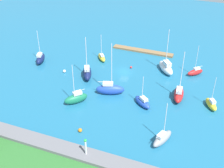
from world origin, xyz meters
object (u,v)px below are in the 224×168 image
object	(u,v)px
sailboat_green_mid_basin	(76,98)
mooring_buoy_white	(64,71)
sailboat_blue_lone_south	(110,89)
sailboat_navy_east_end	(40,58)
pier_dock	(143,51)
sailboat_blue_far_south	(143,102)
sailboat_gray_far_north	(162,138)
mooring_buoy_orange	(80,130)
sailboat_yellow_outer_mooring	(102,57)
sailboat_red_west_end	(195,72)
harbor_beacon	(86,146)
sailboat_navy_near_pier	(87,72)
sailboat_red_center_basin	(179,94)
mooring_buoy_red	(131,67)
sailboat_white_inner_mooring	(166,67)
sailboat_yellow_lone_north	(211,104)

from	to	relation	value
sailboat_green_mid_basin	mooring_buoy_white	world-z (taller)	sailboat_green_mid_basin
sailboat_blue_lone_south	sailboat_navy_east_end	world-z (taller)	sailboat_blue_lone_south
pier_dock	sailboat_blue_far_south	world-z (taller)	sailboat_blue_far_south
sailboat_blue_lone_south	sailboat_gray_far_north	distance (m)	21.00
sailboat_gray_far_north	mooring_buoy_orange	size ratio (longest dim) A/B	11.35
sailboat_yellow_outer_mooring	sailboat_green_mid_basin	bearing A→B (deg)	148.79
pier_dock	sailboat_red_west_end	world-z (taller)	sailboat_red_west_end
harbor_beacon	sailboat_blue_lone_south	world-z (taller)	sailboat_blue_lone_south
sailboat_navy_near_pier	sailboat_navy_east_end	bearing A→B (deg)	54.63
sailboat_navy_near_pier	mooring_buoy_white	xyz separation A→B (m)	(7.24, 0.25, -1.01)
sailboat_red_center_basin	mooring_buoy_white	xyz separation A→B (m)	(33.24, -0.83, -0.89)
sailboat_navy_near_pier	sailboat_red_center_basin	world-z (taller)	sailboat_red_center_basin
harbor_beacon	mooring_buoy_red	xyz separation A→B (m)	(3.42, -37.69, -3.33)
sailboat_green_mid_basin	sailboat_blue_lone_south	bearing A→B (deg)	176.46
pier_dock	mooring_buoy_orange	world-z (taller)	mooring_buoy_orange
sailboat_gray_far_north	sailboat_green_mid_basin	bearing A→B (deg)	95.81
harbor_beacon	sailboat_green_mid_basin	size ratio (longest dim) A/B	0.35
sailboat_white_inner_mooring	sailboat_green_mid_basin	bearing A→B (deg)	107.01
sailboat_gray_far_north	mooring_buoy_red	bearing A→B (deg)	50.61
sailboat_navy_near_pier	sailboat_red_center_basin	xyz separation A→B (m)	(-26.00, 1.08, -0.12)
sailboat_navy_east_end	sailboat_red_center_basin	bearing A→B (deg)	-112.46
mooring_buoy_white	sailboat_navy_east_end	bearing A→B (deg)	-16.52
sailboat_navy_east_end	sailboat_gray_far_north	bearing A→B (deg)	-133.55
mooring_buoy_white	pier_dock	bearing A→B (deg)	-128.74
sailboat_yellow_outer_mooring	sailboat_yellow_lone_north	world-z (taller)	sailboat_yellow_lone_north
sailboat_navy_near_pier	sailboat_yellow_lone_north	size ratio (longest dim) A/B	1.41
sailboat_navy_near_pier	sailboat_blue_lone_south	distance (m)	10.81
sailboat_blue_lone_south	sailboat_red_west_end	bearing A→B (deg)	23.66
sailboat_navy_near_pier	sailboat_navy_east_end	size ratio (longest dim) A/B	1.16
sailboat_navy_near_pier	sailboat_gray_far_north	world-z (taller)	sailboat_navy_near_pier
sailboat_gray_far_north	mooring_buoy_orange	world-z (taller)	sailboat_gray_far_north
sailboat_red_center_basin	mooring_buoy_white	distance (m)	33.26
pier_dock	sailboat_gray_far_north	size ratio (longest dim) A/B	2.06
sailboat_red_west_end	sailboat_red_center_basin	distance (m)	13.51
pier_dock	sailboat_red_center_basin	size ratio (longest dim) A/B	1.57
sailboat_blue_lone_south	sailboat_navy_near_pier	bearing A→B (deg)	128.87
sailboat_yellow_lone_north	sailboat_gray_far_north	bearing A→B (deg)	123.05
sailboat_blue_lone_south	mooring_buoy_orange	world-z (taller)	sailboat_blue_lone_south
sailboat_blue_lone_south	sailboat_yellow_lone_north	bearing A→B (deg)	-11.62
sailboat_gray_far_north	sailboat_green_mid_basin	xyz separation A→B (m)	(23.09, -6.10, 0.19)
pier_dock	mooring_buoy_white	distance (m)	27.58
sailboat_red_west_end	sailboat_gray_far_north	distance (m)	30.71
sailboat_yellow_lone_north	mooring_buoy_white	world-z (taller)	sailboat_yellow_lone_north
sailboat_navy_near_pier	mooring_buoy_red	size ratio (longest dim) A/B	18.48
mooring_buoy_orange	sailboat_blue_lone_south	bearing A→B (deg)	-92.13
sailboat_green_mid_basin	mooring_buoy_white	xyz separation A→B (m)	(10.06, -12.04, -0.85)
sailboat_navy_near_pier	mooring_buoy_white	distance (m)	7.31
harbor_beacon	sailboat_white_inner_mooring	bearing A→B (deg)	-99.49
sailboat_navy_east_end	harbor_beacon	bearing A→B (deg)	-153.04
sailboat_yellow_outer_mooring	sailboat_gray_far_north	xyz separation A→B (m)	(-26.24, 29.50, 0.26)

